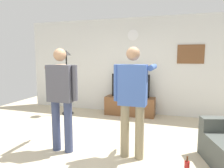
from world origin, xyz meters
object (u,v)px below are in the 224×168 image
object	(u,v)px
person_standing_nearer_lamp	(62,94)
person_standing_nearer_couch	(133,96)
framed_picture	(191,54)
television	(130,86)
tv_stand	(130,106)
floor_lamp	(67,69)
wall_clock	(133,35)

from	to	relation	value
person_standing_nearer_lamp	person_standing_nearer_couch	size ratio (longest dim) A/B	0.99
framed_picture	person_standing_nearer_couch	world-z (taller)	framed_picture
television	person_standing_nearer_couch	xyz separation A→B (m)	(0.59, -2.42, 0.18)
tv_stand	floor_lamp	world-z (taller)	floor_lamp
wall_clock	framed_picture	bearing A→B (deg)	0.19
wall_clock	framed_picture	xyz separation A→B (m)	(1.53, 0.00, -0.53)
television	framed_picture	bearing A→B (deg)	9.21
tv_stand	television	xyz separation A→B (m)	(-0.00, 0.05, 0.57)
television	framed_picture	distance (m)	1.77
person_standing_nearer_couch	television	bearing A→B (deg)	103.70
wall_clock	person_standing_nearer_couch	world-z (taller)	wall_clock
television	person_standing_nearer_lamp	world-z (taller)	person_standing_nearer_lamp
tv_stand	framed_picture	distance (m)	2.12
floor_lamp	person_standing_nearer_lamp	bearing A→B (deg)	-61.93
wall_clock	framed_picture	size ratio (longest dim) A/B	0.44
framed_picture	person_standing_nearer_lamp	size ratio (longest dim) A/B	0.38
person_standing_nearer_lamp	television	bearing A→B (deg)	76.70
person_standing_nearer_couch	framed_picture	bearing A→B (deg)	70.49
framed_picture	person_standing_nearer_lamp	xyz separation A→B (m)	(-2.14, -2.80, -0.68)
framed_picture	person_standing_nearer_couch	bearing A→B (deg)	-109.51
tv_stand	floor_lamp	xyz separation A→B (m)	(-1.72, -0.41, 1.03)
framed_picture	person_standing_nearer_couch	distance (m)	2.91
floor_lamp	person_standing_nearer_lamp	distance (m)	2.39
tv_stand	television	size ratio (longest dim) A/B	1.30
person_standing_nearer_couch	wall_clock	bearing A→B (deg)	102.49
framed_picture	floor_lamp	distance (m)	3.35
wall_clock	person_standing_nearer_couch	xyz separation A→B (m)	(0.59, -2.66, -1.20)
framed_picture	person_standing_nearer_couch	size ratio (longest dim) A/B	0.38
floor_lamp	person_standing_nearer_couch	distance (m)	3.04
tv_stand	framed_picture	xyz separation A→B (m)	(1.53, 0.30, 1.43)
wall_clock	person_standing_nearer_couch	bearing A→B (deg)	-77.51
person_standing_nearer_lamp	person_standing_nearer_couch	distance (m)	1.20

